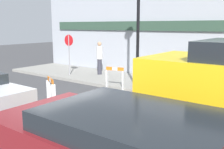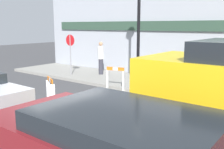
{
  "view_description": "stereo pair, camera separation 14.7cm",
  "coord_description": "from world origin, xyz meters",
  "px_view_note": "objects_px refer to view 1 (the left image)",
  "views": [
    {
      "loc": [
        5.64,
        -4.64,
        2.83
      ],
      "look_at": [
        -0.19,
        3.14,
        1.0
      ],
      "focal_mm": 42.0,
      "sensor_mm": 36.0,
      "label": 1
    },
    {
      "loc": [
        5.76,
        -4.55,
        2.83
      ],
      "look_at": [
        -0.19,
        3.14,
        1.0
      ],
      "focal_mm": 42.0,
      "sensor_mm": 36.0,
      "label": 2
    }
  ],
  "objects_px": {
    "streetlamp_post": "(138,8)",
    "person_pedestrian": "(100,57)",
    "person_worker": "(163,78)",
    "stop_sign": "(69,48)"
  },
  "relations": [
    {
      "from": "streetlamp_post",
      "to": "person_pedestrian",
      "type": "xyz_separation_m",
      "value": [
        -3.34,
        1.49,
        -2.4
      ]
    },
    {
      "from": "streetlamp_post",
      "to": "person_worker",
      "type": "xyz_separation_m",
      "value": [
        1.55,
        -0.67,
        -2.64
      ]
    },
    {
      "from": "streetlamp_post",
      "to": "stop_sign",
      "type": "distance_m",
      "value": 4.99
    },
    {
      "from": "streetlamp_post",
      "to": "person_pedestrian",
      "type": "height_order",
      "value": "streetlamp_post"
    },
    {
      "from": "person_worker",
      "to": "person_pedestrian",
      "type": "bearing_deg",
      "value": -69.53
    },
    {
      "from": "streetlamp_post",
      "to": "stop_sign",
      "type": "bearing_deg",
      "value": 174.83
    },
    {
      "from": "stop_sign",
      "to": "person_worker",
      "type": "distance_m",
      "value": 6.29
    },
    {
      "from": "streetlamp_post",
      "to": "person_pedestrian",
      "type": "relative_size",
      "value": 2.92
    },
    {
      "from": "person_worker",
      "to": "person_pedestrian",
      "type": "relative_size",
      "value": 0.92
    },
    {
      "from": "streetlamp_post",
      "to": "person_pedestrian",
      "type": "bearing_deg",
      "value": 155.92
    }
  ]
}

